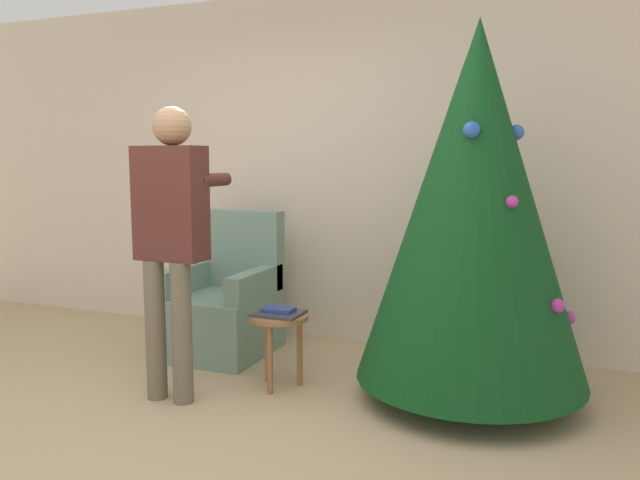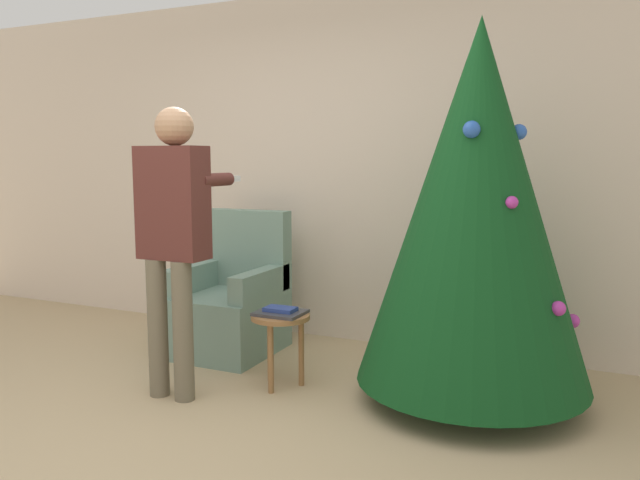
{
  "view_description": "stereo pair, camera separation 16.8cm",
  "coord_description": "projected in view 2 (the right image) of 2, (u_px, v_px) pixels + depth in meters",
  "views": [
    {
      "loc": [
        1.8,
        -2.36,
        1.43
      ],
      "look_at": [
        0.48,
        0.97,
        0.96
      ],
      "focal_mm": 35.0,
      "sensor_mm": 36.0,
      "label": 1
    },
    {
      "loc": [
        1.95,
        -2.29,
        1.43
      ],
      "look_at": [
        0.48,
        0.97,
        0.96
      ],
      "focal_mm": 35.0,
      "sensor_mm": 36.0,
      "label": 2
    }
  ],
  "objects": [
    {
      "name": "ground_plane",
      "position": [
        150.0,
        452.0,
        3.05
      ],
      "size": [
        14.0,
        14.0,
        0.0
      ],
      "primitive_type": "plane",
      "color": "tan"
    },
    {
      "name": "wall_back",
      "position": [
        331.0,
        169.0,
        4.89
      ],
      "size": [
        8.0,
        0.06,
        2.7
      ],
      "color": "beige",
      "rests_on": "ground_plane"
    },
    {
      "name": "christmas_tree",
      "position": [
        476.0,
        204.0,
        3.56
      ],
      "size": [
        1.35,
        1.35,
        2.22
      ],
      "color": "brown",
      "rests_on": "ground_plane"
    },
    {
      "name": "armchair",
      "position": [
        231.0,
        305.0,
        4.65
      ],
      "size": [
        0.7,
        0.76,
        1.04
      ],
      "color": "gray",
      "rests_on": "ground_plane"
    },
    {
      "name": "person_standing",
      "position": [
        173.0,
        225.0,
        3.68
      ],
      "size": [
        0.43,
        0.57,
        1.73
      ],
      "color": "#6B604C",
      "rests_on": "ground_plane"
    },
    {
      "name": "side_stool",
      "position": [
        281.0,
        327.0,
        3.9
      ],
      "size": [
        0.37,
        0.37,
        0.47
      ],
      "color": "olive",
      "rests_on": "ground_plane"
    },
    {
      "name": "laptop",
      "position": [
        280.0,
        313.0,
        3.89
      ],
      "size": [
        0.29,
        0.25,
        0.02
      ],
      "color": "#38383D",
      "rests_on": "side_stool"
    },
    {
      "name": "book",
      "position": [
        280.0,
        309.0,
        3.88
      ],
      "size": [
        0.19,
        0.12,
        0.02
      ],
      "color": "navy",
      "rests_on": "laptop"
    }
  ]
}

